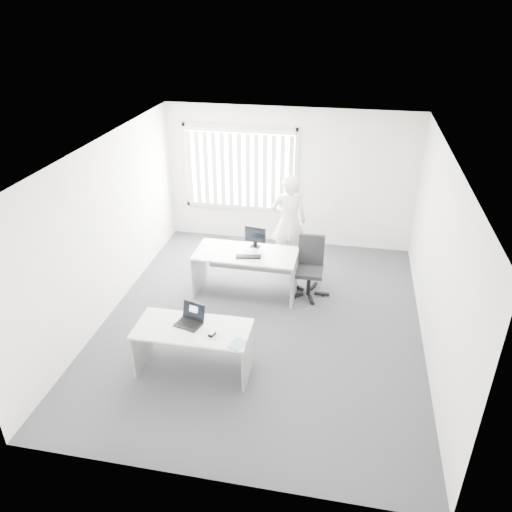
% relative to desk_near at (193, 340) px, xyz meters
% --- Properties ---
extents(ground, '(6.00, 6.00, 0.00)m').
position_rel_desk_near_xyz_m(ground, '(0.71, 1.30, -0.51)').
color(ground, '#46474D').
rests_on(ground, ground).
extents(wall_back, '(5.00, 0.02, 2.80)m').
position_rel_desk_near_xyz_m(wall_back, '(0.71, 4.30, 0.89)').
color(wall_back, white).
rests_on(wall_back, ground).
extents(wall_front, '(5.00, 0.02, 2.80)m').
position_rel_desk_near_xyz_m(wall_front, '(0.71, -1.70, 0.89)').
color(wall_front, white).
rests_on(wall_front, ground).
extents(wall_left, '(0.02, 6.00, 2.80)m').
position_rel_desk_near_xyz_m(wall_left, '(-1.79, 1.30, 0.89)').
color(wall_left, white).
rests_on(wall_left, ground).
extents(wall_right, '(0.02, 6.00, 2.80)m').
position_rel_desk_near_xyz_m(wall_right, '(3.21, 1.30, 0.89)').
color(wall_right, white).
rests_on(wall_right, ground).
extents(ceiling, '(5.00, 6.00, 0.02)m').
position_rel_desk_near_xyz_m(ceiling, '(0.71, 1.30, 2.29)').
color(ceiling, white).
rests_on(ceiling, wall_back).
extents(window, '(2.32, 0.06, 1.76)m').
position_rel_desk_near_xyz_m(window, '(-0.29, 4.26, 1.04)').
color(window, beige).
rests_on(window, wall_back).
extents(blinds, '(2.20, 0.10, 1.50)m').
position_rel_desk_near_xyz_m(blinds, '(-0.29, 4.20, 1.01)').
color(blinds, white).
rests_on(blinds, wall_back).
extents(desk_near, '(1.56, 0.74, 0.71)m').
position_rel_desk_near_xyz_m(desk_near, '(0.00, 0.00, 0.00)').
color(desk_near, silver).
rests_on(desk_near, ground).
extents(desk_far, '(1.74, 0.83, 0.79)m').
position_rel_desk_near_xyz_m(desk_far, '(0.28, 2.12, 0.06)').
color(desk_far, silver).
rests_on(desk_far, ground).
extents(office_chair, '(0.61, 0.61, 1.06)m').
position_rel_desk_near_xyz_m(office_chair, '(1.36, 2.31, -0.18)').
color(office_chair, black).
rests_on(office_chair, ground).
extents(person, '(0.74, 0.56, 1.82)m').
position_rel_desk_near_xyz_m(person, '(0.85, 3.27, 0.40)').
color(person, silver).
rests_on(person, ground).
extents(laptop, '(0.41, 0.38, 0.27)m').
position_rel_desk_near_xyz_m(laptop, '(-0.07, 0.05, 0.33)').
color(laptop, black).
rests_on(laptop, desk_near).
extents(paper_sheet, '(0.30, 0.23, 0.00)m').
position_rel_desk_near_xyz_m(paper_sheet, '(0.32, -0.11, 0.20)').
color(paper_sheet, silver).
rests_on(paper_sheet, desk_near).
extents(mouse, '(0.09, 0.12, 0.04)m').
position_rel_desk_near_xyz_m(mouse, '(0.30, -0.11, 0.22)').
color(mouse, '#B5B5B7').
rests_on(mouse, paper_sheet).
extents(booklet, '(0.24, 0.28, 0.01)m').
position_rel_desk_near_xyz_m(booklet, '(0.67, -0.23, 0.20)').
color(booklet, white).
rests_on(booklet, desk_near).
extents(keyboard, '(0.43, 0.20, 0.02)m').
position_rel_desk_near_xyz_m(keyboard, '(0.36, 1.97, 0.29)').
color(keyboard, black).
rests_on(keyboard, desk_far).
extents(monitor, '(0.39, 0.17, 0.37)m').
position_rel_desk_near_xyz_m(monitor, '(0.39, 2.37, 0.46)').
color(monitor, black).
rests_on(monitor, desk_far).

